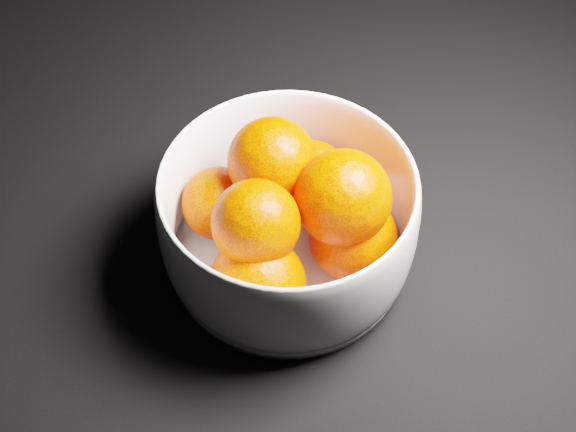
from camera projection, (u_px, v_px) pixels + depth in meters
name	position (u px, v px, depth m)	size (l,w,h in m)	color
bowl	(288.00, 220.00, 0.63)	(0.20, 0.20, 0.10)	silver
orange_pile	(292.00, 213.00, 0.61)	(0.16, 0.15, 0.11)	#F23500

